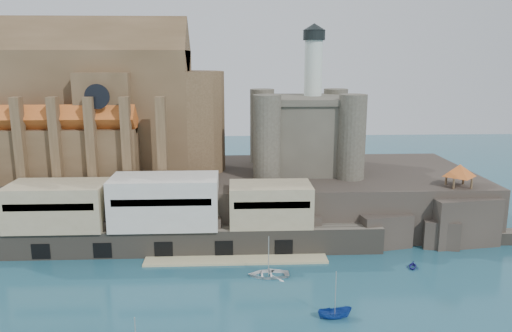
{
  "coord_description": "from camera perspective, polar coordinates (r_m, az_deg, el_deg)",
  "views": [
    {
      "loc": [
        1.76,
        -58.81,
        32.83
      ],
      "look_at": [
        5.91,
        32.0,
        12.84
      ],
      "focal_mm": 35.0,
      "sensor_mm": 36.0,
      "label": 1
    }
  ],
  "objects": [
    {
      "name": "rock_outcrop",
      "position": [
        98.06,
        21.86,
        -5.61
      ],
      "size": [
        14.5,
        10.5,
        8.7
      ],
      "color": "black",
      "rests_on": "ground"
    },
    {
      "name": "boat_2",
      "position": [
        67.72,
        8.97,
        -16.76
      ],
      "size": [
        1.84,
        1.8,
        4.45
      ],
      "primitive_type": "imported",
      "rotation": [
        0.0,
        0.0,
        1.64
      ],
      "color": "navy",
      "rests_on": "ground"
    },
    {
      "name": "promontory",
      "position": [
        102.09,
        -3.62,
        -3.49
      ],
      "size": [
        100.0,
        36.0,
        10.0
      ],
      "color": "black",
      "rests_on": "ground"
    },
    {
      "name": "boat_7",
      "position": [
        84.58,
        17.45,
        -11.04
      ],
      "size": [
        2.74,
        2.3,
        2.73
      ],
      "primitive_type": "imported",
      "rotation": [
        0.0,
        0.0,
        5.85
      ],
      "color": "navy",
      "rests_on": "ground"
    },
    {
      "name": "pavilion",
      "position": [
        96.0,
        22.24,
        -0.62
      ],
      "size": [
        6.4,
        6.4,
        5.4
      ],
      "color": "brown",
      "rests_on": "rock_outcrop"
    },
    {
      "name": "castle_keep",
      "position": [
        101.94,
        5.5,
        4.16
      ],
      "size": [
        21.2,
        21.2,
        29.3
      ],
      "color": "#464237",
      "rests_on": "promontory"
    },
    {
      "name": "church",
      "position": [
        104.49,
        -17.04,
        5.98
      ],
      "size": [
        47.0,
        25.93,
        30.51
      ],
      "color": "brown",
      "rests_on": "promontory"
    },
    {
      "name": "quay",
      "position": [
        86.97,
        -10.43,
        -5.73
      ],
      "size": [
        70.0,
        12.0,
        13.05
      ],
      "color": "#5C5549",
      "rests_on": "ground"
    },
    {
      "name": "ground",
      "position": [
        67.38,
        -3.95,
        -16.79
      ],
      "size": [
        300.0,
        300.0,
        0.0
      ],
      "primitive_type": "plane",
      "color": "#1A4758",
      "rests_on": "ground"
    },
    {
      "name": "boat_6",
      "position": [
        78.13,
        1.44,
        -12.45
      ],
      "size": [
        1.33,
        4.49,
        6.27
      ],
      "primitive_type": "imported",
      "rotation": [
        0.0,
        0.0,
        4.72
      ],
      "color": "white",
      "rests_on": "ground"
    }
  ]
}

